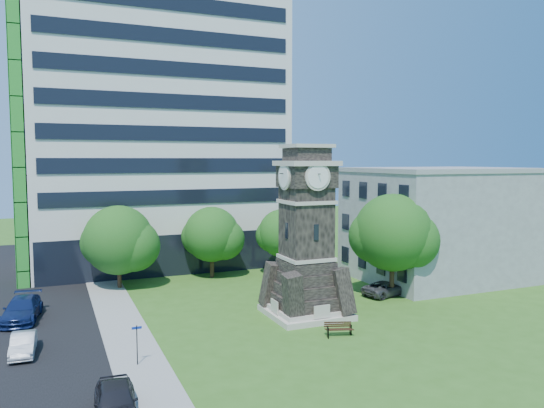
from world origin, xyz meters
name	(u,v)px	position (x,y,z in m)	size (l,w,h in m)	color
ground	(279,328)	(0.00, 0.00, 0.00)	(160.00, 160.00, 0.00)	#33601B
sidewalk	(122,323)	(-9.50, 5.00, 0.03)	(3.00, 70.00, 0.06)	gray
clock_tower	(306,242)	(3.00, 2.00, 5.28)	(5.40, 5.40, 12.22)	beige
office_tall	(155,131)	(-3.20, 25.84, 14.22)	(26.20, 15.11, 28.60)	silver
office_low	(440,223)	(19.97, 8.00, 5.21)	(15.20, 12.20, 10.40)	#9DA0A2
car_street_south	(116,402)	(-11.37, -8.54, 0.76)	(1.80, 4.46, 1.52)	black
car_street_mid	(23,344)	(-15.40, 1.34, 0.60)	(1.28, 3.66, 1.21)	#B8BCC1
car_street_north	(22,309)	(-15.77, 8.48, 0.79)	(2.20, 5.42, 1.57)	navy
car_east_lot	(386,288)	(11.57, 4.36, 0.60)	(2.00, 4.34, 1.20)	#47474B
park_bench	(339,328)	(2.93, -2.86, 0.48)	(1.75, 0.47, 0.90)	black
street_sign	(137,341)	(-9.62, -2.88, 1.40)	(0.54, 0.05, 2.23)	black
tree_nw	(120,242)	(-8.30, 15.50, 4.05)	(6.61, 6.01, 7.23)	#332114
tree_nc	(212,236)	(0.32, 16.46, 3.96)	(5.73, 5.21, 6.73)	#332114
tree_ne	(283,235)	(6.73, 14.48, 3.98)	(5.05, 4.59, 6.44)	#332114
tree_east	(393,235)	(11.77, 3.81, 5.08)	(6.90, 6.27, 8.43)	#332114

